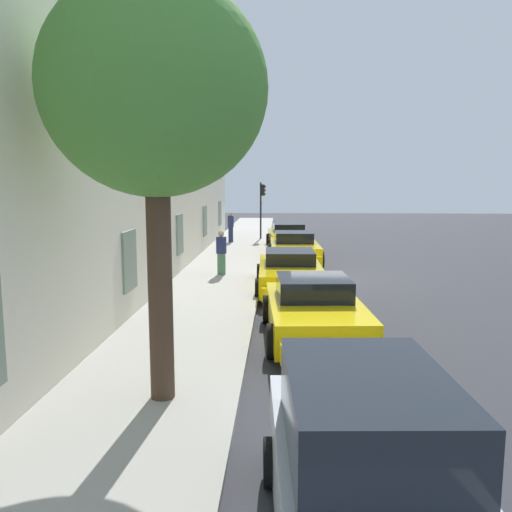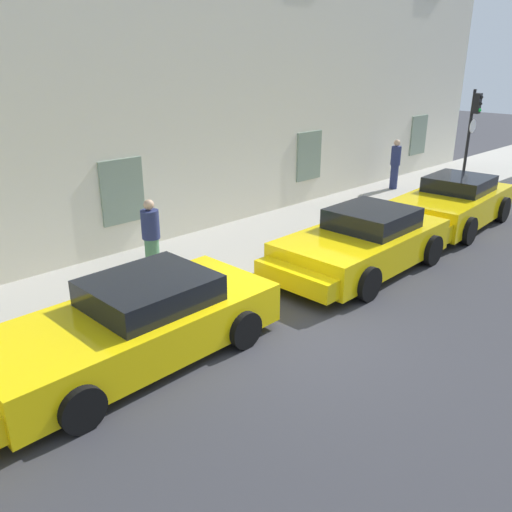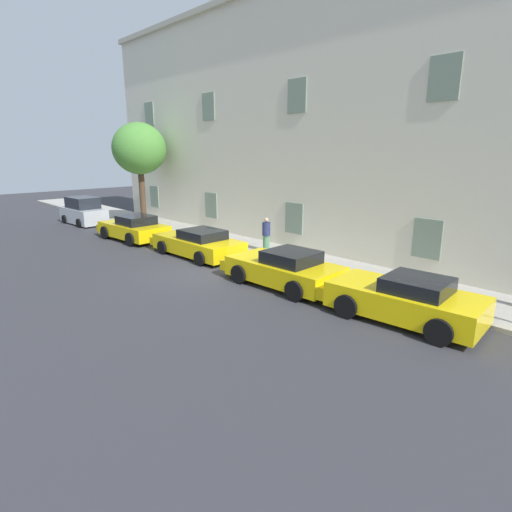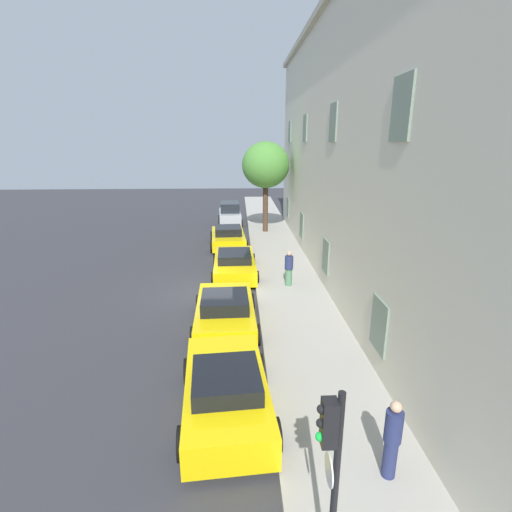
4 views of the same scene
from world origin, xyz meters
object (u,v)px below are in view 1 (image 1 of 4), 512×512
at_px(sportscar_yellow_flank, 290,274).
at_px(pedestrian_admiring, 221,252).
at_px(sportscar_red_lead, 315,314).
at_px(hatchback_parked, 365,474).
at_px(sportscar_white_middle, 294,250).
at_px(pedestrian_strolling, 231,227).
at_px(tree_near_kerb, 155,91).
at_px(sportscar_tail_end, 289,238).
at_px(traffic_light, 262,200).

height_order(sportscar_yellow_flank, pedestrian_admiring, pedestrian_admiring).
relative_size(sportscar_yellow_flank, pedestrian_admiring, 3.17).
distance_m(sportscar_red_lead, hatchback_parked, 6.81).
distance_m(sportscar_white_middle, hatchback_parked, 17.94).
xyz_separation_m(hatchback_parked, pedestrian_strolling, (24.82, 3.60, 0.21)).
bearing_deg(hatchback_parked, tree_near_kerb, 39.57).
bearing_deg(tree_near_kerb, hatchback_parked, -140.43).
bearing_deg(sportscar_red_lead, sportscar_yellow_flank, 4.90).
bearing_deg(sportscar_tail_end, sportscar_yellow_flank, 179.27).
relative_size(sportscar_red_lead, sportscar_tail_end, 1.00).
xyz_separation_m(sportscar_tail_end, hatchback_parked, (-22.49, -0.34, 0.19)).
distance_m(sportscar_white_middle, tree_near_kerb, 15.50).
relative_size(tree_near_kerb, pedestrian_admiring, 3.92).
xyz_separation_m(sportscar_yellow_flank, pedestrian_admiring, (2.20, 2.50, 0.39)).
relative_size(sportscar_red_lead, hatchback_parked, 1.25).
height_order(sportscar_yellow_flank, traffic_light, traffic_light).
bearing_deg(traffic_light, pedestrian_admiring, 174.99).
bearing_deg(sportscar_white_middle, hatchback_parked, -179.41).
distance_m(sportscar_yellow_flank, hatchback_parked, 12.18).
bearing_deg(sportscar_white_middle, sportscar_yellow_flank, 177.11).
distance_m(sportscar_red_lead, pedestrian_strolling, 18.37).
relative_size(hatchback_parked, pedestrian_strolling, 2.24).
distance_m(sportscar_tail_end, hatchback_parked, 22.50).
relative_size(sportscar_red_lead, sportscar_white_middle, 1.01).
xyz_separation_m(sportscar_white_middle, pedestrian_admiring, (-3.56, 2.79, 0.35)).
distance_m(sportscar_white_middle, pedestrian_strolling, 7.70).
height_order(tree_near_kerb, traffic_light, tree_near_kerb).
xyz_separation_m(traffic_light, pedestrian_strolling, (-1.86, 1.71, -1.41)).
relative_size(sportscar_yellow_flank, traffic_light, 1.54).
height_order(sportscar_red_lead, pedestrian_admiring, pedestrian_admiring).
xyz_separation_m(sportscar_yellow_flank, sportscar_white_middle, (5.76, -0.29, 0.04)).
bearing_deg(sportscar_yellow_flank, pedestrian_admiring, 48.59).
bearing_deg(pedestrian_strolling, tree_near_kerb, -177.54).
distance_m(sportscar_yellow_flank, pedestrian_admiring, 3.36).
height_order(sportscar_red_lead, pedestrian_strolling, pedestrian_strolling).
bearing_deg(hatchback_parked, traffic_light, 4.06).
distance_m(sportscar_white_middle, sportscar_tail_end, 4.56).
distance_m(sportscar_red_lead, traffic_light, 20.04).
bearing_deg(sportscar_white_middle, traffic_light, 11.07).
height_order(sportscar_red_lead, traffic_light, traffic_light).
distance_m(sportscar_red_lead, sportscar_white_middle, 11.12).
bearing_deg(pedestrian_strolling, sportscar_yellow_flank, -166.10).
relative_size(sportscar_tail_end, hatchback_parked, 1.25).
relative_size(hatchback_parked, tree_near_kerb, 0.60).
xyz_separation_m(tree_near_kerb, pedestrian_strolling, (21.58, 0.93, -3.86)).
relative_size(sportscar_red_lead, pedestrian_admiring, 2.94).
bearing_deg(hatchback_parked, sportscar_red_lead, 0.13).
xyz_separation_m(pedestrian_admiring, pedestrian_strolling, (10.44, 0.63, 0.06)).
bearing_deg(sportscar_tail_end, sportscar_white_middle, -178.00).
xyz_separation_m(hatchback_parked, tree_near_kerb, (3.24, 2.68, 4.08)).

